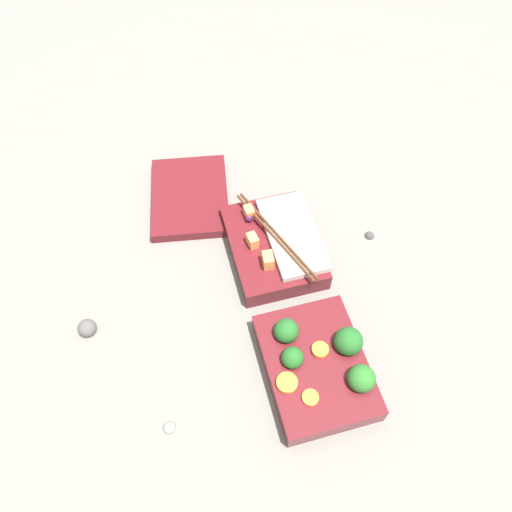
{
  "coord_description": "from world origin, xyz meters",
  "views": [
    {
      "loc": [
        -0.38,
        0.16,
        0.74
      ],
      "look_at": [
        0.08,
        0.04,
        0.04
      ],
      "focal_mm": 35.0,
      "sensor_mm": 36.0,
      "label": 1
    }
  ],
  "objects": [
    {
      "name": "bento_tray_vegetable",
      "position": [
        -0.12,
        -0.01,
        0.02
      ],
      "size": [
        0.2,
        0.15,
        0.07
      ],
      "color": "maroon",
      "rests_on": "ground_plane"
    },
    {
      "name": "bento_lid",
      "position": [
        0.27,
        0.12,
        0.01
      ],
      "size": [
        0.21,
        0.17,
        0.02
      ],
      "primitive_type": "cube",
      "rotation": [
        0.0,
        0.0,
        -0.16
      ],
      "color": "maroon",
      "rests_on": "ground_plane"
    },
    {
      "name": "ground_plane",
      "position": [
        0.0,
        0.0,
        0.0
      ],
      "size": [
        3.0,
        3.0,
        0.0
      ],
      "primitive_type": "plane",
      "color": "slate"
    },
    {
      "name": "bento_tray_rice",
      "position": [
        0.11,
        -0.01,
        0.02
      ],
      "size": [
        0.21,
        0.15,
        0.06
      ],
      "color": "maroon",
      "rests_on": "ground_plane"
    },
    {
      "name": "pebble_0",
      "position": [
        -0.15,
        0.23,
        0.0
      ],
      "size": [
        0.02,
        0.02,
        0.02
      ],
      "primitive_type": "sphere",
      "color": "gray",
      "rests_on": "ground_plane"
    },
    {
      "name": "pebble_2",
      "position": [
        0.04,
        0.33,
        0.01
      ],
      "size": [
        0.03,
        0.03,
        0.03
      ],
      "primitive_type": "sphere",
      "color": "#595651",
      "rests_on": "ground_plane"
    },
    {
      "name": "pebble_1",
      "position": [
        0.1,
        -0.18,
        0.0
      ],
      "size": [
        0.02,
        0.02,
        0.02
      ],
      "primitive_type": "sphere",
      "color": "#474442",
      "rests_on": "ground_plane"
    }
  ]
}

